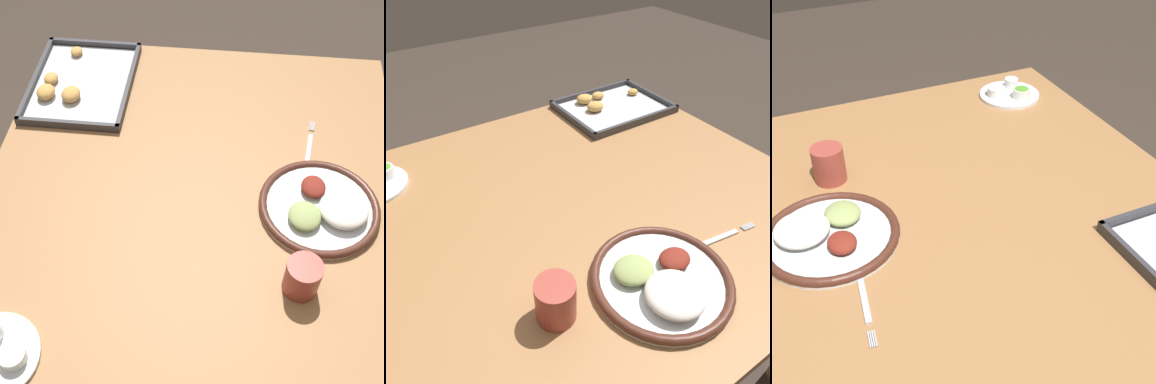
# 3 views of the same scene
# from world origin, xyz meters

# --- Properties ---
(dining_table) EXTENTS (1.19, 1.05, 0.76)m
(dining_table) POSITION_xyz_m (0.00, 0.00, 0.66)
(dining_table) COLOR olive
(dining_table) RESTS_ON ground_plane
(dinner_plate) EXTENTS (0.29, 0.29, 0.05)m
(dinner_plate) POSITION_xyz_m (-0.01, -0.31, 0.77)
(dinner_plate) COLOR silver
(dinner_plate) RESTS_ON dining_table
(fork) EXTENTS (0.22, 0.04, 0.00)m
(fork) POSITION_xyz_m (0.18, -0.29, 0.76)
(fork) COLOR #B2B2B7
(fork) RESTS_ON dining_table
(saucer_plate) EXTENTS (0.18, 0.18, 0.04)m
(saucer_plate) POSITION_xyz_m (-0.43, 0.35, 0.77)
(saucer_plate) COLOR silver
(saucer_plate) RESTS_ON dining_table
(drinking_cup) EXTENTS (0.08, 0.08, 0.09)m
(drinking_cup) POSITION_xyz_m (-0.22, -0.26, 0.80)
(drinking_cup) COLOR #993D33
(drinking_cup) RESTS_ON dining_table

